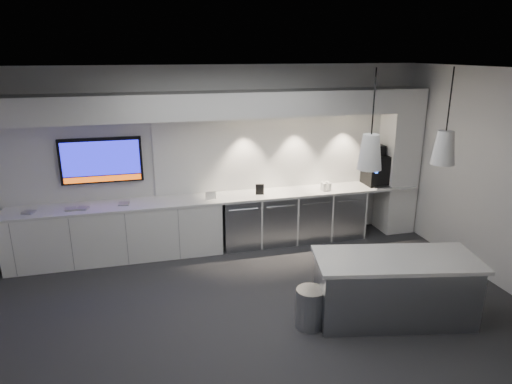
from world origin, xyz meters
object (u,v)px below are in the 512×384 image
object	(u,v)px
island	(394,288)
coffee_machine	(376,168)
wall_tv	(101,160)
bin	(310,308)

from	to	relation	value
island	coffee_machine	bearing A→B (deg)	78.36
wall_tv	bin	bearing A→B (deg)	-49.43
bin	coffee_machine	world-z (taller)	coffee_machine
wall_tv	bin	distance (m)	3.98
island	coffee_machine	size ratio (longest dim) A/B	2.91
island	coffee_machine	xyz separation A→B (m)	(1.17, 2.70, 0.78)
coffee_machine	bin	bearing A→B (deg)	-129.37
island	bin	world-z (taller)	island
wall_tv	coffee_machine	xyz separation A→B (m)	(4.67, -0.25, -0.37)
bin	coffee_machine	bearing A→B (deg)	49.53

